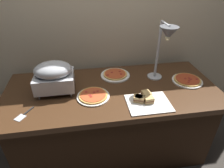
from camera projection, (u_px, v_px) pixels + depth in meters
ground_plane at (112, 146)px, 2.15m from camera, size 8.00×8.00×0.00m
back_wall at (104, 24)px, 1.93m from camera, size 4.40×0.04×2.40m
buffet_table at (112, 120)px, 1.94m from camera, size 1.90×0.84×0.76m
chafing_dish at (54, 76)px, 1.63m from camera, size 0.32×0.25×0.28m
heat_lamp at (166, 39)px, 1.58m from camera, size 0.15×0.30×0.55m
pizza_plate_front at (115, 75)px, 1.93m from camera, size 0.29×0.29×0.03m
pizza_plate_center at (187, 80)px, 1.84m from camera, size 0.28×0.28×0.03m
pizza_plate_raised_stand at (93, 96)px, 1.63m from camera, size 0.27×0.27×0.03m
sandwich_platter at (146, 100)px, 1.56m from camera, size 0.34×0.27×0.06m
sauce_cup_near at (56, 76)px, 1.90m from camera, size 0.06×0.06×0.03m
serving_spatula at (24, 114)px, 1.45m from camera, size 0.12×0.16×0.01m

